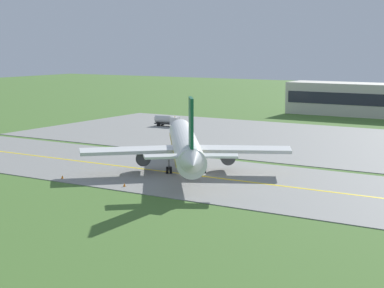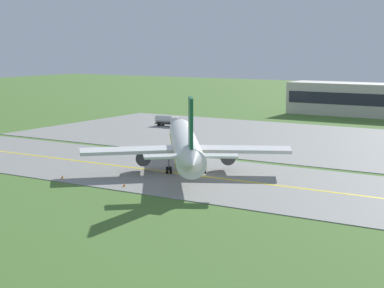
# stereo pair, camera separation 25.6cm
# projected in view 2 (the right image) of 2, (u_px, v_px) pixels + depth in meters

# --- Properties ---
(ground_plane) EXTENTS (500.00, 500.00, 0.00)m
(ground_plane) POSITION_uv_depth(u_px,v_px,m) (195.00, 176.00, 96.76)
(ground_plane) COLOR #47702D
(taxiway_strip) EXTENTS (240.00, 28.00, 0.10)m
(taxiway_strip) POSITION_uv_depth(u_px,v_px,m) (195.00, 176.00, 96.75)
(taxiway_strip) COLOR gray
(taxiway_strip) RESTS_ON ground
(apron_pad) EXTENTS (140.00, 52.00, 0.10)m
(apron_pad) POSITION_uv_depth(u_px,v_px,m) (350.00, 144.00, 126.90)
(apron_pad) COLOR gray
(apron_pad) RESTS_ON ground
(taxiway_centreline) EXTENTS (220.00, 0.60, 0.01)m
(taxiway_centreline) POSITION_uv_depth(u_px,v_px,m) (195.00, 175.00, 96.74)
(taxiway_centreline) COLOR yellow
(taxiway_centreline) RESTS_ON taxiway_strip
(airplane_lead) EXTENTS (28.82, 34.42, 12.70)m
(airplane_lead) POSITION_uv_depth(u_px,v_px,m) (185.00, 145.00, 99.49)
(airplane_lead) COLOR white
(airplane_lead) RESTS_ON ground
(service_truck_baggage) EXTENTS (6.20, 2.91, 2.65)m
(service_truck_baggage) POSITION_uv_depth(u_px,v_px,m) (168.00, 120.00, 154.92)
(service_truck_baggage) COLOR silver
(service_truck_baggage) RESTS_ON ground
(terminal_building) EXTENTS (46.47, 11.20, 10.16)m
(terminal_building) POSITION_uv_depth(u_px,v_px,m) (373.00, 100.00, 176.37)
(terminal_building) COLOR beige
(terminal_building) RESTS_ON ground
(traffic_cone_near_edge) EXTENTS (0.44, 0.44, 0.60)m
(traffic_cone_near_edge) POSITION_uv_depth(u_px,v_px,m) (62.00, 177.00, 94.53)
(traffic_cone_near_edge) COLOR orange
(traffic_cone_near_edge) RESTS_ON ground
(traffic_cone_mid_edge) EXTENTS (0.44, 0.44, 0.60)m
(traffic_cone_mid_edge) POSITION_uv_depth(u_px,v_px,m) (124.00, 185.00, 89.14)
(traffic_cone_mid_edge) COLOR orange
(traffic_cone_mid_edge) RESTS_ON ground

